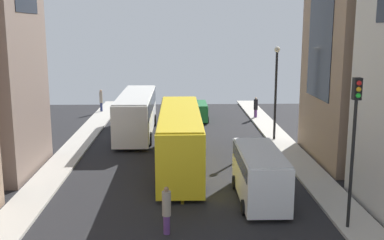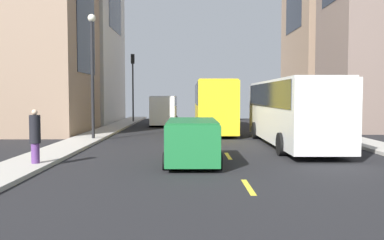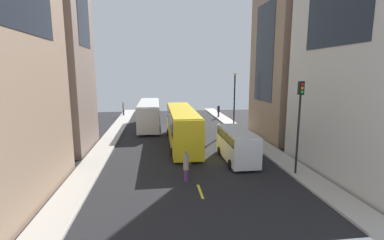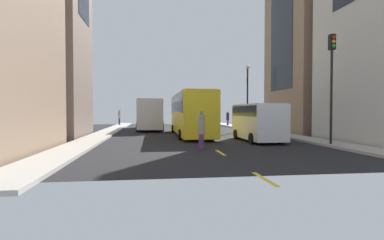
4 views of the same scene
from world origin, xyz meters
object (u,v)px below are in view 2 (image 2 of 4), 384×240
delivery_van_white (164,108)px  pedestrian_crossing_near (213,111)px  city_bus_white (291,107)px  streetcar_yellow (213,102)px  traffic_light_near_corner (133,75)px  car_green_0 (192,138)px  pedestrian_walking_far (35,135)px

delivery_van_white → pedestrian_crossing_near: delivery_van_white is taller
city_bus_white → pedestrian_crossing_near: size_ratio=5.48×
streetcar_yellow → delivery_van_white: (3.95, -5.72, -0.61)m
delivery_van_white → traffic_light_near_corner: traffic_light_near_corner is taller
car_green_0 → traffic_light_near_corner: size_ratio=0.63×
pedestrian_crossing_near → delivery_van_white: bearing=-68.5°
car_green_0 → pedestrian_crossing_near: bearing=-95.3°
traffic_light_near_corner → streetcar_yellow: bearing=127.4°
car_green_0 → traffic_light_near_corner: 25.13m
delivery_van_white → car_green_0: bearing=96.4°
streetcar_yellow → pedestrian_crossing_near: streetcar_yellow is taller
streetcar_yellow → car_green_0: 15.03m
city_bus_white → delivery_van_white: bearing=-63.6°
pedestrian_crossing_near → streetcar_yellow: bearing=-21.6°
streetcar_yellow → pedestrian_walking_far: (7.27, 15.58, -0.96)m
traffic_light_near_corner → pedestrian_crossing_near: bearing=-179.1°
streetcar_yellow → pedestrian_crossing_near: bearing=-93.6°
car_green_0 → traffic_light_near_corner: traffic_light_near_corner is taller
delivery_van_white → pedestrian_walking_far: (3.32, 21.30, -0.35)m
streetcar_yellow → pedestrian_walking_far: size_ratio=6.42×
pedestrian_walking_far → car_green_0: bearing=46.8°
city_bus_white → delivery_van_white: city_bus_white is taller
city_bus_white → pedestrian_walking_far: 12.51m
streetcar_yellow → traffic_light_near_corner: traffic_light_near_corner is taller
city_bus_white → car_green_0: bearing=48.1°
pedestrian_crossing_near → pedestrian_walking_far: pedestrian_walking_far is taller
car_green_0 → delivery_van_white: bearing=-83.6°
car_green_0 → traffic_light_near_corner: (5.51, -24.25, 3.59)m
streetcar_yellow → delivery_van_white: 6.98m
city_bus_white → car_green_0: city_bus_white is taller
delivery_van_white → traffic_light_near_corner: (3.20, -3.63, 3.06)m
streetcar_yellow → pedestrian_crossing_near: size_ratio=5.97×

